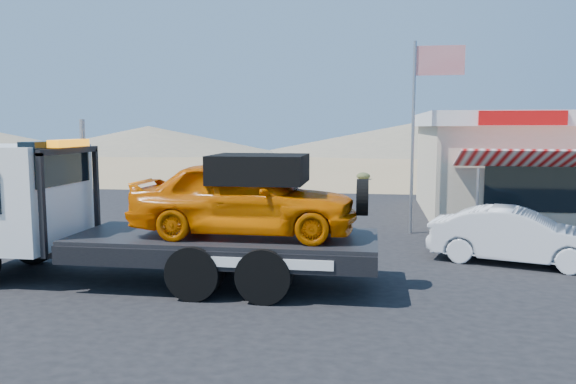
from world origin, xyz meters
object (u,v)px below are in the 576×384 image
object	(u,v)px
tow_truck	(148,207)
jerky_store	(561,164)
white_sedan	(517,236)
flagpole	(421,115)

from	to	relation	value
tow_truck	jerky_store	distance (m)	16.16
white_sedan	jerky_store	distance (m)	8.90
white_sedan	jerky_store	world-z (taller)	jerky_store
flagpole	jerky_store	bearing A→B (deg)	38.79
tow_truck	flagpole	xyz separation A→B (m)	(6.28, 6.52, 2.10)
white_sedan	flagpole	distance (m)	5.19
tow_truck	jerky_store	size ratio (longest dim) A/B	0.89
white_sedan	flagpole	xyz separation A→B (m)	(-2.11, 3.63, 3.06)
tow_truck	flagpole	bearing A→B (deg)	46.09
tow_truck	white_sedan	size ratio (longest dim) A/B	2.23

